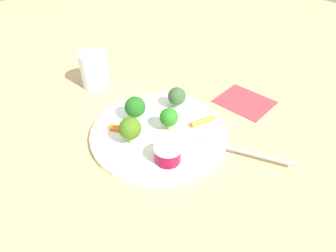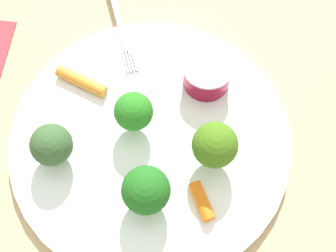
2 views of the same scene
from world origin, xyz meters
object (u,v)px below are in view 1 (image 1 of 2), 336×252
Objects in this scene: broccoli_floret_2 at (177,96)px; carrot_stick_1 at (119,128)px; sauce_cup at (168,154)px; drinking_glass at (94,70)px; broccoli_floret_0 at (135,107)px; fork at (241,151)px; broccoli_floret_1 at (169,117)px; carrot_stick_0 at (203,121)px; broccoli_floret_3 at (130,129)px; plate at (159,132)px; napkin at (245,101)px.

carrot_stick_1 is (-0.02, -0.15, -0.02)m from broccoli_floret_2.
sauce_cup is at bearing -51.26° from broccoli_floret_2.
broccoli_floret_0 is at bearing -8.20° from drinking_glass.
carrot_stick_1 is at bearing -148.69° from fork.
broccoli_floret_0 is 0.06m from carrot_stick_1.
broccoli_floret_2 is (0.03, 0.10, -0.00)m from broccoli_floret_0.
fork is (0.15, 0.05, -0.03)m from broccoli_floret_1.
broccoli_floret_2 reaches higher than sauce_cup.
carrot_stick_0 is at bearing -3.43° from broccoli_floret_2.
fork is 0.43m from drinking_glass.
broccoli_floret_1 is at bearing 74.07° from broccoli_floret_3.
broccoli_floret_0 is 1.12× the size of broccoli_floret_2.
broccoli_floret_0 is at bearing 164.63° from sauce_cup.
broccoli_floret_3 is 0.32× the size of fork.
drinking_glass reaches higher than carrot_stick_0.
broccoli_floret_0 is (-0.14, 0.04, 0.02)m from sauce_cup.
broccoli_floret_3 is 0.27m from drinking_glass.
drinking_glass is at bearing 161.38° from broccoli_floret_3.
plate is 5.87× the size of broccoli_floret_2.
napkin is at bearing 57.17° from broccoli_floret_2.
fork is (0.23, 0.08, -0.03)m from broccoli_floret_0.
napkin is (0.06, 0.24, -0.00)m from plate.
carrot_stick_1 is 0.21× the size of fork.
broccoli_floret_0 is at bearing -117.01° from napkin.
sauce_cup reaches higher than carrot_stick_0.
carrot_stick_1 is at bearing -111.80° from napkin.
broccoli_floret_3 reaches higher than carrot_stick_1.
broccoli_floret_0 is at bearing 133.23° from broccoli_floret_3.
plate is 0.09m from carrot_stick_1.
carrot_stick_0 reaches higher than plate.
plate is 7.58× the size of carrot_stick_1.
drinking_glass is at bearing 179.59° from broccoli_floret_1.
broccoli_floret_3 reaches higher than fork.
broccoli_floret_0 is at bearing -160.74° from broccoli_floret_1.
plate is at bearing -4.21° from drinking_glass.
carrot_stick_0 is at bearing 60.03° from broccoli_floret_1.
sauce_cup is at bearing -45.91° from broccoli_floret_1.
broccoli_floret_1 is at bearing -159.98° from fork.
carrot_stick_1 is (-0.06, -0.06, 0.01)m from plate.
broccoli_floret_0 reaches higher than broccoli_floret_2.
napkin is at bearing 86.61° from carrot_stick_0.
carrot_stick_0 is (-0.03, 0.13, -0.01)m from sauce_cup.
broccoli_floret_2 is at bearing -122.83° from napkin.
fork is (0.17, 0.14, -0.03)m from broccoli_floret_3.
napkin is (0.09, 0.15, -0.04)m from broccoli_floret_2.
plate is at bearing -120.98° from carrot_stick_0.
carrot_stick_1 is (-0.11, -0.15, -0.00)m from carrot_stick_0.
broccoli_floret_0 is 0.94× the size of broccoli_floret_3.
carrot_stick_0 is 1.51× the size of carrot_stick_1.
carrot_stick_1 is (-0.07, -0.08, -0.03)m from broccoli_floret_1.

